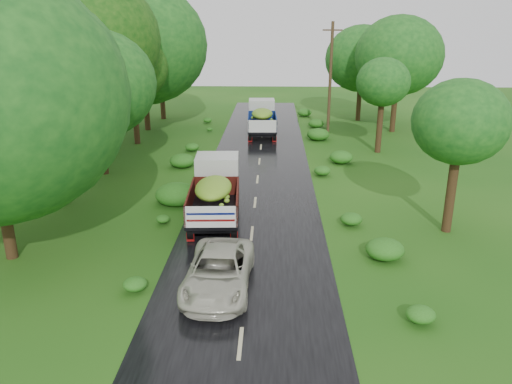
{
  "coord_description": "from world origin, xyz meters",
  "views": [
    {
      "loc": [
        0.9,
        -12.42,
        9.06
      ],
      "look_at": [
        0.16,
        8.8,
        1.7
      ],
      "focal_mm": 35.0,
      "sensor_mm": 36.0,
      "label": 1
    }
  ],
  "objects_px": {
    "utility_pole": "(330,77)",
    "truck_near": "(215,189)",
    "car": "(219,271)",
    "truck_far": "(262,117)"
  },
  "relations": [
    {
      "from": "car",
      "to": "utility_pole",
      "type": "distance_m",
      "value": 27.08
    },
    {
      "from": "car",
      "to": "truck_far",
      "type": "bearing_deg",
      "value": 89.77
    },
    {
      "from": "utility_pole",
      "to": "truck_near",
      "type": "bearing_deg",
      "value": -103.92
    },
    {
      "from": "truck_far",
      "to": "car",
      "type": "xyz_separation_m",
      "value": [
        -0.93,
        -25.19,
        -0.8
      ]
    },
    {
      "from": "truck_far",
      "to": "utility_pole",
      "type": "xyz_separation_m",
      "value": [
        5.54,
        0.82,
        3.12
      ]
    },
    {
      "from": "truck_near",
      "to": "utility_pole",
      "type": "xyz_separation_m",
      "value": [
        7.32,
        19.26,
        3.13
      ]
    },
    {
      "from": "car",
      "to": "utility_pole",
      "type": "relative_size",
      "value": 0.54
    },
    {
      "from": "truck_near",
      "to": "truck_far",
      "type": "height_order",
      "value": "truck_far"
    },
    {
      "from": "truck_far",
      "to": "utility_pole",
      "type": "bearing_deg",
      "value": 6.37
    },
    {
      "from": "truck_far",
      "to": "car",
      "type": "distance_m",
      "value": 25.21
    }
  ]
}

